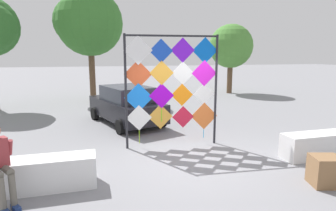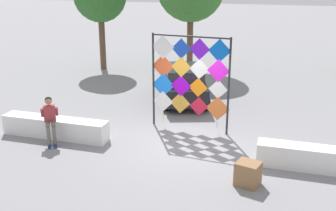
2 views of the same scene
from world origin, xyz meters
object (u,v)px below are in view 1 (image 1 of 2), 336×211
at_px(tree_broadleaf, 86,23).
at_px(tree_far_right, 232,47).
at_px(cardboard_box_large, 325,171).
at_px(kite_display_rack, 171,83).
at_px(parked_car, 126,105).

xyz_separation_m(tree_broadleaf, tree_far_right, (9.51, 1.04, -1.21)).
distance_m(tree_broadleaf, tree_far_right, 9.64).
xyz_separation_m(cardboard_box_large, tree_far_right, (4.85, 13.31, 2.88)).
relative_size(cardboard_box_large, tree_broadleaf, 0.10).
bearing_deg(tree_broadleaf, tree_far_right, 6.23).
distance_m(kite_display_rack, cardboard_box_large, 4.34).
distance_m(cardboard_box_large, tree_broadleaf, 13.75).
relative_size(cardboard_box_large, tree_far_right, 0.13).
xyz_separation_m(kite_display_rack, parked_car, (-0.94, 3.06, -1.12)).
height_order(parked_car, cardboard_box_large, parked_car).
relative_size(parked_car, cardboard_box_large, 6.69).
distance_m(parked_car, cardboard_box_large, 7.17).
relative_size(kite_display_rack, parked_car, 0.78).
height_order(kite_display_rack, tree_far_right, tree_far_right).
relative_size(kite_display_rack, tree_broadleaf, 0.52).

